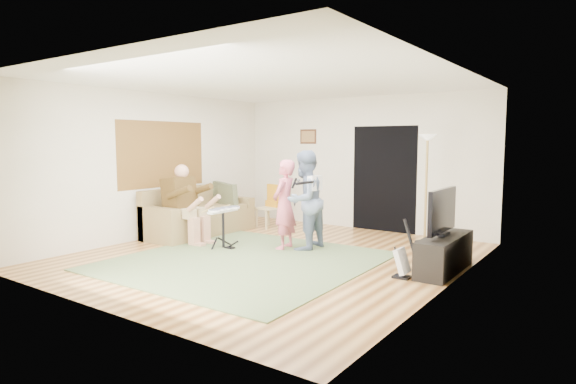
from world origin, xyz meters
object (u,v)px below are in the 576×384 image
(dining_chair, at_px, (269,212))
(tv_cabinet, at_px, (444,254))
(drum_kit, at_px, (223,230))
(guitarist, at_px, (305,200))
(sofa, at_px, (197,219))
(singer, at_px, (284,205))
(torchiere_lamp, at_px, (427,169))
(guitar_spare, at_px, (403,261))
(television, at_px, (442,211))

(dining_chair, bearing_deg, tv_cabinet, -5.05)
(drum_kit, height_order, guitarist, guitarist)
(sofa, distance_m, guitarist, 2.51)
(drum_kit, distance_m, tv_cabinet, 3.56)
(drum_kit, relative_size, singer, 0.47)
(singer, relative_size, torchiere_lamp, 0.78)
(sofa, relative_size, singer, 1.49)
(sofa, height_order, dining_chair, sofa)
(torchiere_lamp, bearing_deg, sofa, -156.65)
(guitar_spare, bearing_deg, drum_kit, -179.34)
(guitarist, xyz_separation_m, guitar_spare, (1.99, -0.69, -0.60))
(dining_chair, bearing_deg, drum_kit, -60.36)
(guitarist, bearing_deg, dining_chair, -124.68)
(tv_cabinet, bearing_deg, sofa, -179.75)
(singer, xyz_separation_m, television, (2.58, 0.12, 0.10))
(singer, relative_size, guitarist, 0.91)
(guitarist, height_order, tv_cabinet, guitarist)
(drum_kit, bearing_deg, guitar_spare, 0.66)
(guitarist, xyz_separation_m, television, (2.29, -0.06, 0.03))
(sofa, bearing_deg, drum_kit, -26.57)
(tv_cabinet, bearing_deg, dining_chair, 161.65)
(sofa, distance_m, torchiere_lamp, 4.41)
(sofa, relative_size, dining_chair, 2.49)
(sofa, height_order, television, television)
(guitar_spare, distance_m, television, 0.94)
(guitarist, bearing_deg, torchiere_lamp, 139.56)
(sofa, height_order, guitarist, guitarist)
(singer, relative_size, guitar_spare, 1.88)
(torchiere_lamp, height_order, television, torchiere_lamp)
(guitar_spare, relative_size, torchiere_lamp, 0.41)
(guitar_spare, height_order, dining_chair, dining_chair)
(drum_kit, bearing_deg, sofa, 153.43)
(guitarist, bearing_deg, drum_kit, -55.86)
(drum_kit, xyz_separation_m, dining_chair, (-0.59, 2.03, 0.01))
(guitarist, distance_m, torchiere_lamp, 2.25)
(drum_kit, bearing_deg, dining_chair, 106.34)
(dining_chair, height_order, tv_cabinet, dining_chair)
(drum_kit, distance_m, television, 3.56)
(guitar_spare, xyz_separation_m, torchiere_lamp, (-0.51, 2.31, 1.09))
(singer, bearing_deg, television, 83.44)
(sofa, xyz_separation_m, dining_chair, (0.70, 1.38, 0.02))
(drum_kit, bearing_deg, torchiere_lamp, 41.71)
(sofa, bearing_deg, torchiere_lamp, 23.35)
(drum_kit, xyz_separation_m, television, (3.45, 0.67, 0.54))
(tv_cabinet, bearing_deg, guitar_spare, -118.94)
(sofa, distance_m, dining_chair, 1.55)
(guitarist, distance_m, dining_chair, 2.24)
(guitar_spare, distance_m, torchiere_lamp, 2.61)
(sofa, distance_m, drum_kit, 1.45)
(singer, height_order, television, singer)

